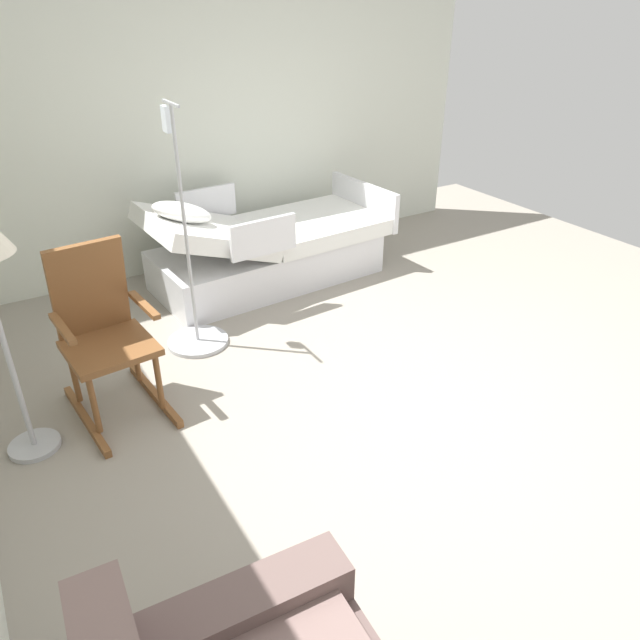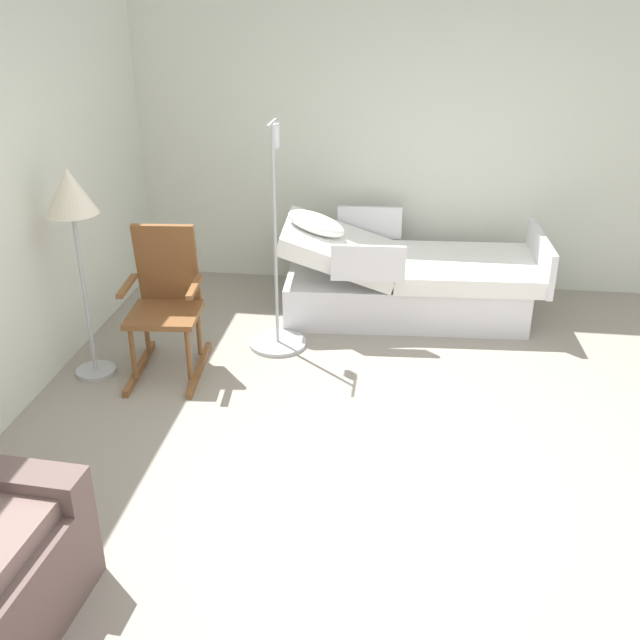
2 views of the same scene
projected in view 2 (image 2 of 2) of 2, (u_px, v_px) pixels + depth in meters
ground_plane at (396, 463)px, 4.28m from camera, size 7.06×7.06×0.00m
side_wall at (416, 134)px, 6.28m from camera, size 0.10×5.09×2.70m
hospital_bed at (405, 281)px, 6.06m from camera, size 1.10×2.17×0.91m
rocking_chair at (166, 303)px, 5.13m from camera, size 0.80×0.54×1.05m
floor_lamp at (72, 206)px, 4.73m from camera, size 0.34×0.34×1.48m
iv_pole at (277, 315)px, 5.55m from camera, size 0.44×0.44×1.69m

